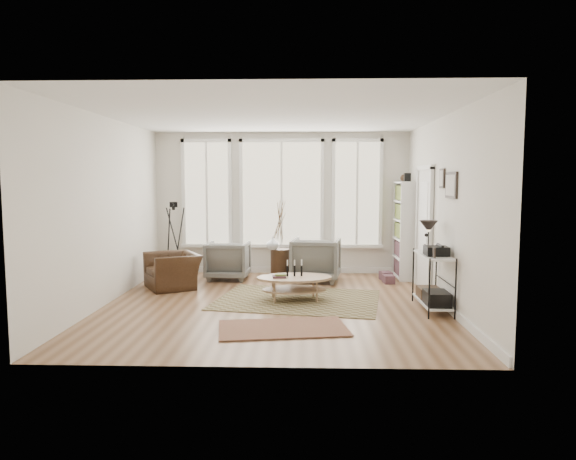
{
  "coord_description": "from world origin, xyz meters",
  "views": [
    {
      "loc": [
        0.47,
        -7.86,
        1.91
      ],
      "look_at": [
        0.2,
        0.6,
        1.1
      ],
      "focal_mm": 32.0,
      "sensor_mm": 36.0,
      "label": 1
    }
  ],
  "objects_px": {
    "accent_chair": "(173,271)",
    "side_table": "(280,239)",
    "armchair_left": "(228,260)",
    "low_shelf": "(433,276)",
    "coffee_table": "(294,282)",
    "armchair_right": "(316,259)",
    "bookcase": "(404,230)"
  },
  "relations": [
    {
      "from": "armchair_right",
      "to": "accent_chair",
      "type": "xyz_separation_m",
      "value": [
        -2.58,
        -0.73,
        -0.1
      ]
    },
    {
      "from": "coffee_table",
      "to": "armchair_left",
      "type": "xyz_separation_m",
      "value": [
        -1.32,
        1.73,
        0.07
      ]
    },
    {
      "from": "armchair_left",
      "to": "accent_chair",
      "type": "xyz_separation_m",
      "value": [
        -0.87,
        -0.84,
        -0.06
      ]
    },
    {
      "from": "low_shelf",
      "to": "side_table",
      "type": "relative_size",
      "value": 0.82
    },
    {
      "from": "accent_chair",
      "to": "armchair_left",
      "type": "bearing_deg",
      "value": 103.82
    },
    {
      "from": "armchair_left",
      "to": "accent_chair",
      "type": "relative_size",
      "value": 0.86
    },
    {
      "from": "accent_chair",
      "to": "low_shelf",
      "type": "bearing_deg",
      "value": 41.2
    },
    {
      "from": "low_shelf",
      "to": "coffee_table",
      "type": "relative_size",
      "value": 1.01
    },
    {
      "from": "bookcase",
      "to": "armchair_left",
      "type": "height_order",
      "value": "bookcase"
    },
    {
      "from": "side_table",
      "to": "coffee_table",
      "type": "bearing_deg",
      "value": -80.78
    },
    {
      "from": "armchair_left",
      "to": "side_table",
      "type": "height_order",
      "value": "side_table"
    },
    {
      "from": "side_table",
      "to": "low_shelf",
      "type": "bearing_deg",
      "value": -46.2
    },
    {
      "from": "armchair_left",
      "to": "side_table",
      "type": "bearing_deg",
      "value": -165.9
    },
    {
      "from": "armchair_right",
      "to": "accent_chair",
      "type": "distance_m",
      "value": 2.69
    },
    {
      "from": "low_shelf",
      "to": "armchair_left",
      "type": "bearing_deg",
      "value": 146.15
    },
    {
      "from": "armchair_left",
      "to": "armchair_right",
      "type": "height_order",
      "value": "armchair_right"
    },
    {
      "from": "low_shelf",
      "to": "coffee_table",
      "type": "height_order",
      "value": "low_shelf"
    },
    {
      "from": "accent_chair",
      "to": "side_table",
      "type": "bearing_deg",
      "value": 89.14
    },
    {
      "from": "bookcase",
      "to": "armchair_right",
      "type": "relative_size",
      "value": 2.26
    },
    {
      "from": "side_table",
      "to": "accent_chair",
      "type": "height_order",
      "value": "side_table"
    },
    {
      "from": "armchair_left",
      "to": "side_table",
      "type": "relative_size",
      "value": 0.51
    },
    {
      "from": "low_shelf",
      "to": "accent_chair",
      "type": "bearing_deg",
      "value": 161.42
    },
    {
      "from": "low_shelf",
      "to": "accent_chair",
      "type": "xyz_separation_m",
      "value": [
        -4.26,
        1.43,
        -0.2
      ]
    },
    {
      "from": "armchair_left",
      "to": "accent_chair",
      "type": "distance_m",
      "value": 1.21
    },
    {
      "from": "bookcase",
      "to": "side_table",
      "type": "distance_m",
      "value": 2.45
    },
    {
      "from": "low_shelf",
      "to": "coffee_table",
      "type": "bearing_deg",
      "value": 165.33
    },
    {
      "from": "bookcase",
      "to": "side_table",
      "type": "height_order",
      "value": "bookcase"
    },
    {
      "from": "armchair_right",
      "to": "side_table",
      "type": "xyz_separation_m",
      "value": [
        -0.7,
        0.32,
        0.35
      ]
    },
    {
      "from": "coffee_table",
      "to": "side_table",
      "type": "distance_m",
      "value": 2.03
    },
    {
      "from": "armchair_right",
      "to": "accent_chair",
      "type": "relative_size",
      "value": 0.95
    },
    {
      "from": "low_shelf",
      "to": "accent_chair",
      "type": "height_order",
      "value": "low_shelf"
    },
    {
      "from": "bookcase",
      "to": "coffee_table",
      "type": "distance_m",
      "value": 2.98
    }
  ]
}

